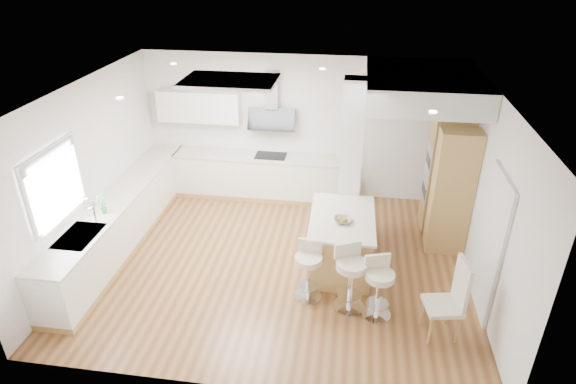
% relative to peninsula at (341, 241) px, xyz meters
% --- Properties ---
extents(ground, '(6.00, 6.00, 0.00)m').
position_rel_peninsula_xyz_m(ground, '(-0.99, -0.07, -0.45)').
color(ground, '#926036').
rests_on(ground, ground).
extents(ceiling, '(6.00, 5.00, 0.02)m').
position_rel_peninsula_xyz_m(ceiling, '(-0.99, -0.07, -0.45)').
color(ceiling, silver).
rests_on(ceiling, ground).
extents(wall_back, '(6.00, 0.04, 2.80)m').
position_rel_peninsula_xyz_m(wall_back, '(-0.99, 2.43, 0.95)').
color(wall_back, white).
rests_on(wall_back, ground).
extents(wall_left, '(0.04, 5.00, 2.80)m').
position_rel_peninsula_xyz_m(wall_left, '(-3.99, -0.07, 0.95)').
color(wall_left, white).
rests_on(wall_left, ground).
extents(wall_right, '(0.04, 5.00, 2.80)m').
position_rel_peninsula_xyz_m(wall_right, '(2.01, -0.07, 0.95)').
color(wall_right, white).
rests_on(wall_right, ground).
extents(skylight, '(4.10, 2.10, 0.06)m').
position_rel_peninsula_xyz_m(skylight, '(-1.78, 0.53, 2.32)').
color(skylight, white).
rests_on(skylight, ground).
extents(window_left, '(0.06, 1.28, 1.07)m').
position_rel_peninsula_xyz_m(window_left, '(-3.94, -0.97, 1.24)').
color(window_left, white).
rests_on(window_left, ground).
extents(doorway_right, '(0.05, 1.00, 2.10)m').
position_rel_peninsula_xyz_m(doorway_right, '(1.99, -0.67, 0.55)').
color(doorway_right, '#4E473D').
rests_on(doorway_right, ground).
extents(counter_left, '(0.63, 4.50, 1.35)m').
position_rel_peninsula_xyz_m(counter_left, '(-3.69, 0.16, 0.00)').
color(counter_left, tan).
rests_on(counter_left, ground).
extents(counter_back, '(3.62, 0.63, 2.50)m').
position_rel_peninsula_xyz_m(counter_back, '(-1.90, 2.16, 0.24)').
color(counter_back, tan).
rests_on(counter_back, ground).
extents(pillar, '(0.35, 0.35, 2.80)m').
position_rel_peninsula_xyz_m(pillar, '(0.06, 0.88, 0.95)').
color(pillar, white).
rests_on(pillar, ground).
extents(soffit, '(1.78, 2.20, 0.40)m').
position_rel_peninsula_xyz_m(soffit, '(1.11, 1.33, 2.15)').
color(soffit, silver).
rests_on(soffit, ground).
extents(oven_column, '(0.63, 1.21, 2.10)m').
position_rel_peninsula_xyz_m(oven_column, '(1.69, 1.16, 0.60)').
color(oven_column, tan).
rests_on(oven_column, ground).
extents(peninsula, '(1.01, 1.50, 0.97)m').
position_rel_peninsula_xyz_m(peninsula, '(0.00, 0.00, 0.00)').
color(peninsula, tan).
rests_on(peninsula, ground).
extents(bar_stool_a, '(0.43, 0.43, 0.91)m').
position_rel_peninsula_xyz_m(bar_stool_a, '(-0.43, -0.83, 0.06)').
color(bar_stool_a, silver).
rests_on(bar_stool_a, ground).
extents(bar_stool_b, '(0.59, 0.59, 0.99)m').
position_rel_peninsula_xyz_m(bar_stool_b, '(0.17, -0.96, 0.10)').
color(bar_stool_b, silver).
rests_on(bar_stool_b, ground).
extents(bar_stool_c, '(0.52, 0.52, 0.91)m').
position_rel_peninsula_xyz_m(bar_stool_c, '(0.55, -1.07, 0.06)').
color(bar_stool_c, silver).
rests_on(bar_stool_c, ground).
extents(dining_chair, '(0.52, 0.52, 1.14)m').
position_rel_peninsula_xyz_m(dining_chair, '(1.45, -1.30, 0.16)').
color(dining_chair, beige).
rests_on(dining_chair, ground).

